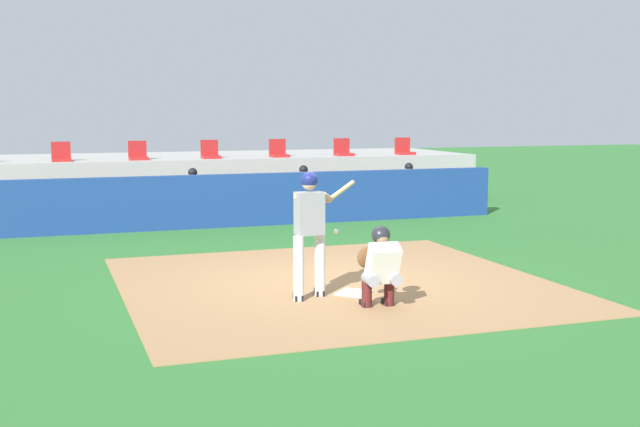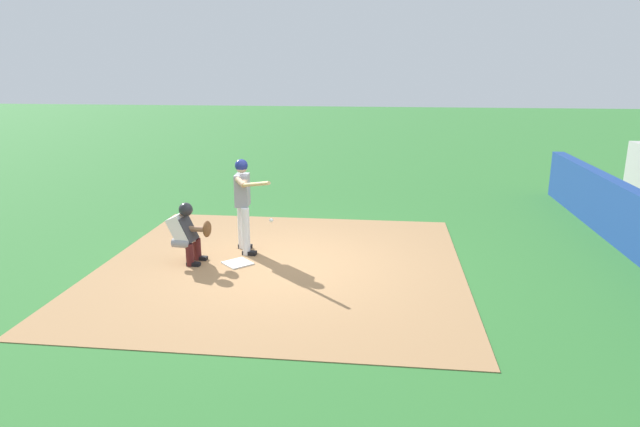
{
  "view_description": "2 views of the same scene",
  "coord_description": "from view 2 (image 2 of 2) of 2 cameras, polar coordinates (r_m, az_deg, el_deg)",
  "views": [
    {
      "loc": [
        -4.22,
        -11.36,
        2.65
      ],
      "look_at": [
        0.0,
        0.7,
        1.0
      ],
      "focal_mm": 45.04,
      "sensor_mm": 36.0,
      "label": 1
    },
    {
      "loc": [
        9.13,
        1.77,
        3.47
      ],
      "look_at": [
        0.0,
        0.7,
        1.0
      ],
      "focal_mm": 30.93,
      "sensor_mm": 36.0,
      "label": 2
    }
  ],
  "objects": [
    {
      "name": "catcher_crouched",
      "position": [
        10.16,
        -13.52,
        -1.74
      ],
      "size": [
        0.51,
        1.9,
        1.13
      ],
      "color": "gray",
      "rests_on": "ground"
    },
    {
      "name": "ground_plane",
      "position": [
        9.92,
        -4.04,
        -5.46
      ],
      "size": [
        80.0,
        80.0,
        0.0
      ],
      "primitive_type": "plane",
      "color": "#2D6B2D"
    },
    {
      "name": "dirt_infield",
      "position": [
        9.92,
        -4.04,
        -5.43
      ],
      "size": [
        6.4,
        6.4,
        0.01
      ],
      "primitive_type": "cube",
      "color": "#9E754C",
      "rests_on": "ground"
    },
    {
      "name": "batter_at_plate",
      "position": [
        10.43,
        -7.95,
        1.4
      ],
      "size": [
        1.22,
        0.91,
        1.8
      ],
      "color": "silver",
      "rests_on": "ground"
    },
    {
      "name": "home_plate",
      "position": [
        10.09,
        -8.53,
        -5.1
      ],
      "size": [
        0.62,
        0.62,
        0.02
      ],
      "primitive_type": "cube",
      "rotation": [
        0.0,
        0.0,
        0.79
      ],
      "color": "white",
      "rests_on": "dirt_infield"
    }
  ]
}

